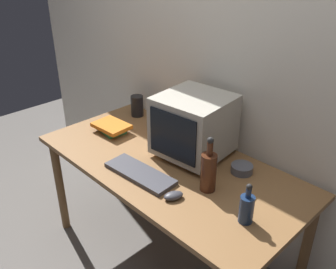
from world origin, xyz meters
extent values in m
plane|color=slate|center=(0.00, 0.00, 0.00)|extent=(6.00, 6.00, 0.00)
cube|color=silver|center=(0.00, 0.45, 1.25)|extent=(4.00, 0.08, 2.50)
cube|color=olive|center=(0.00, 0.00, 0.74)|extent=(1.61, 0.78, 0.03)
cylinder|color=brown|center=(-0.75, -0.33, 0.36)|extent=(0.06, 0.06, 0.73)
cylinder|color=brown|center=(-0.75, 0.33, 0.36)|extent=(0.06, 0.06, 0.73)
cylinder|color=brown|center=(0.75, 0.33, 0.36)|extent=(0.06, 0.06, 0.73)
cube|color=#B2AD9E|center=(0.04, 0.17, 0.77)|extent=(0.30, 0.27, 0.03)
cube|color=#B2AD9E|center=(0.04, 0.17, 0.96)|extent=(0.42, 0.42, 0.34)
cube|color=black|center=(0.06, -0.03, 0.96)|extent=(0.31, 0.04, 0.27)
cube|color=#3F3F47|center=(-0.01, -0.20, 0.77)|extent=(0.43, 0.18, 0.02)
ellipsoid|color=#3F3F47|center=(0.26, -0.21, 0.77)|extent=(0.09, 0.12, 0.04)
cylinder|color=#472314|center=(0.33, -0.03, 0.86)|extent=(0.08, 0.08, 0.20)
cylinder|color=#472314|center=(0.33, -0.03, 1.00)|extent=(0.03, 0.03, 0.07)
sphere|color=#262626|center=(0.33, -0.03, 1.04)|extent=(0.03, 0.03, 0.03)
cylinder|color=navy|center=(0.60, -0.10, 0.82)|extent=(0.07, 0.07, 0.14)
cylinder|color=navy|center=(0.60, -0.10, 0.92)|extent=(0.03, 0.03, 0.05)
sphere|color=#262626|center=(0.60, -0.10, 0.95)|extent=(0.03, 0.03, 0.03)
cube|color=#33894C|center=(-0.54, -0.01, 0.77)|extent=(0.20, 0.15, 0.03)
cube|color=orange|center=(-0.53, -0.01, 0.80)|extent=(0.24, 0.18, 0.03)
cylinder|color=#CC383D|center=(-0.38, 0.24, 0.80)|extent=(0.08, 0.08, 0.09)
torus|color=#CC383D|center=(-0.33, 0.24, 0.81)|extent=(0.06, 0.01, 0.06)
cylinder|color=#595B66|center=(0.36, 0.22, 0.78)|extent=(0.12, 0.12, 0.04)
cylinder|color=black|center=(-0.61, 0.28, 0.83)|extent=(0.09, 0.09, 0.15)
camera|label=1|loc=(1.29, -1.24, 1.89)|focal=39.24mm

